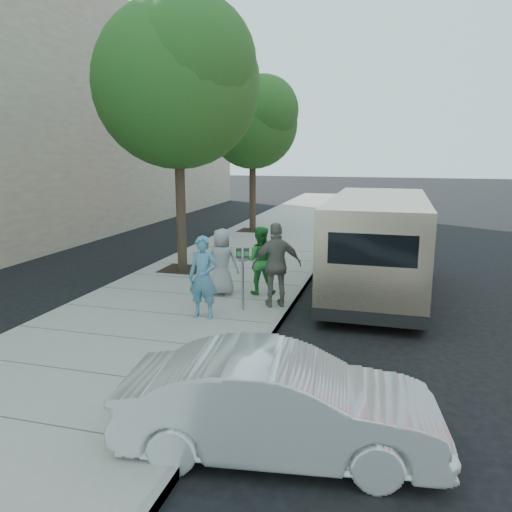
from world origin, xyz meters
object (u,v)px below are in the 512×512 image
object	(u,v)px
parking_meter	(243,265)
person_striped_polo	(277,265)
tree_near	(178,78)
person_green_shirt	(260,260)
van	(377,243)
person_gray_shirt	(222,262)
sedan	(280,404)
person_officer	(203,277)
tree_far	(254,119)

from	to	relation	value
parking_meter	person_striped_polo	distance (m)	0.79
tree_near	person_green_shirt	bearing A→B (deg)	-33.34
person_striped_polo	tree_near	bearing A→B (deg)	-62.07
parking_meter	van	world-z (taller)	van
van	person_gray_shirt	distance (m)	3.96
person_green_shirt	person_gray_shirt	size ratio (longest dim) A/B	1.02
van	sedan	world-z (taller)	van
person_officer	tree_far	bearing A→B (deg)	100.91
tree_near	person_striped_polo	xyz separation A→B (m)	(3.45, -2.74, -4.44)
person_officer	person_striped_polo	bearing A→B (deg)	41.62
person_officer	person_green_shirt	world-z (taller)	person_officer
parking_meter	person_gray_shirt	bearing A→B (deg)	108.39
person_green_shirt	sedan	bearing A→B (deg)	94.63
person_striped_polo	person_green_shirt	bearing A→B (deg)	-78.14
tree_near	sedan	size ratio (longest dim) A/B	1.95
van	person_green_shirt	bearing A→B (deg)	-154.43
van	sedan	bearing A→B (deg)	-96.33
tree_far	person_striped_polo	xyz separation A→B (m)	(3.45, -10.34, -3.78)
person_green_shirt	van	bearing A→B (deg)	-167.16
sedan	tree_near	bearing A→B (deg)	22.85
van	tree_near	bearing A→B (deg)	174.38
tree_far	person_officer	world-z (taller)	tree_far
parking_meter	sedan	xyz separation A→B (m)	(1.93, -4.79, -0.51)
parking_meter	person_gray_shirt	xyz separation A→B (m)	(-0.83, 1.00, -0.18)
person_striped_polo	person_gray_shirt	bearing A→B (deg)	-44.46
person_gray_shirt	tree_near	bearing A→B (deg)	-51.07
person_striped_polo	van	bearing A→B (deg)	-157.39
person_gray_shirt	person_green_shirt	bearing A→B (deg)	-162.84
tree_far	person_green_shirt	world-z (taller)	tree_far
van	person_gray_shirt	world-z (taller)	van
tree_near	person_striped_polo	size ratio (longest dim) A/B	3.95
parking_meter	person_gray_shirt	size ratio (longest dim) A/B	0.85
tree_far	person_gray_shirt	xyz separation A→B (m)	(1.96, -9.77, -3.92)
person_officer	person_gray_shirt	world-z (taller)	person_officer
person_gray_shirt	person_officer	bearing A→B (deg)	93.22
person_officer	person_green_shirt	bearing A→B (deg)	72.01
tree_near	person_officer	distance (m)	6.35
tree_far	sedan	distance (m)	16.80
tree_near	parking_meter	world-z (taller)	tree_near
tree_near	sedan	xyz separation A→B (m)	(4.72, -7.96, -4.91)
tree_far	parking_meter	world-z (taller)	tree_far
tree_near	person_green_shirt	world-z (taller)	tree_near
person_officer	parking_meter	bearing A→B (deg)	48.53
tree_near	person_gray_shirt	world-z (taller)	tree_near
tree_near	tree_far	world-z (taller)	tree_near
van	person_gray_shirt	xyz separation A→B (m)	(-3.59, -1.62, -0.35)
parking_meter	person_officer	size ratio (longest dim) A/B	0.79
tree_far	person_green_shirt	xyz separation A→B (m)	(2.82, -9.46, -3.90)
sedan	parking_meter	bearing A→B (deg)	14.13
parking_meter	person_gray_shirt	world-z (taller)	person_gray_shirt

